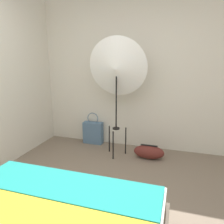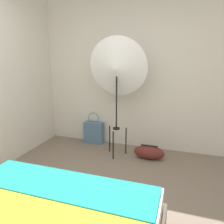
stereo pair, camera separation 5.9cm
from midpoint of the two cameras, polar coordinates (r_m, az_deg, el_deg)
wall_back at (r=3.83m, az=5.85°, el=9.83°), size 8.00×0.05×2.60m
wall_side_left at (r=3.55m, az=-26.13°, el=8.16°), size 0.05×8.00×2.60m
photo_umbrella at (r=3.37m, az=1.72°, el=11.28°), size 0.93×0.34×1.89m
tote_bag at (r=4.14m, az=-4.36°, el=-5.30°), size 0.36×0.15×0.59m
duffel_bag at (r=3.59m, az=10.11°, el=-10.32°), size 0.49×0.22×0.23m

